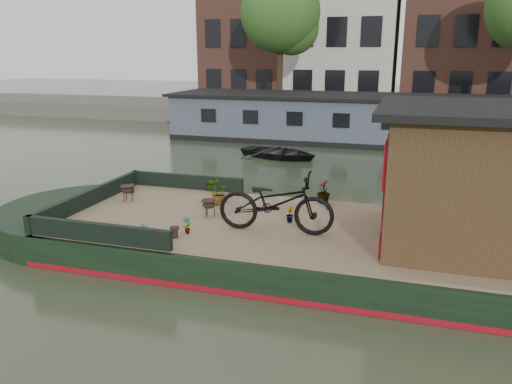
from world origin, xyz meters
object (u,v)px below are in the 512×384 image
(dinghy, at_px, (279,149))
(brazier_front, at_px, (209,208))
(cabin, at_px, (494,177))
(potted_plant_a, at_px, (187,225))
(bicycle, at_px, (276,202))
(brazier_rear, at_px, (127,193))

(dinghy, bearing_deg, brazier_front, -157.92)
(cabin, xyz_separation_m, potted_plant_a, (-5.29, -1.06, -1.06))
(brazier_front, bearing_deg, bicycle, -16.35)
(bicycle, xyz_separation_m, brazier_rear, (-3.77, 0.98, -0.40))
(brazier_front, bearing_deg, dinghy, 95.61)
(brazier_front, height_order, brazier_rear, same)
(brazier_front, bearing_deg, brazier_rear, 166.68)
(potted_plant_a, bearing_deg, brazier_rear, 144.48)
(bicycle, distance_m, dinghy, 10.21)
(potted_plant_a, height_order, dinghy, potted_plant_a)
(cabin, height_order, brazier_front, cabin)
(brazier_front, xyz_separation_m, brazier_rear, (-2.23, 0.53, -0.00))
(cabin, bearing_deg, potted_plant_a, -168.62)
(cabin, bearing_deg, brazier_front, -179.84)
(cabin, relative_size, bicycle, 1.82)
(potted_plant_a, bearing_deg, bicycle, 21.06)
(brazier_front, bearing_deg, cabin, 0.16)
(cabin, relative_size, dinghy, 1.28)
(cabin, height_order, potted_plant_a, cabin)
(brazier_rear, bearing_deg, brazier_front, -13.32)
(brazier_rear, bearing_deg, cabin, -3.91)
(potted_plant_a, xyz_separation_m, dinghy, (-0.91, 10.47, -0.49))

